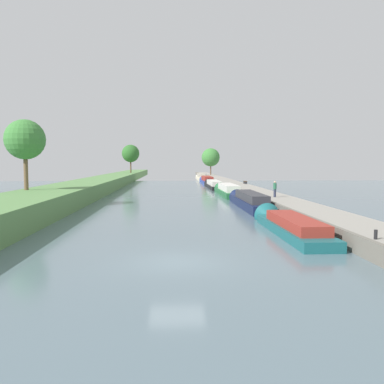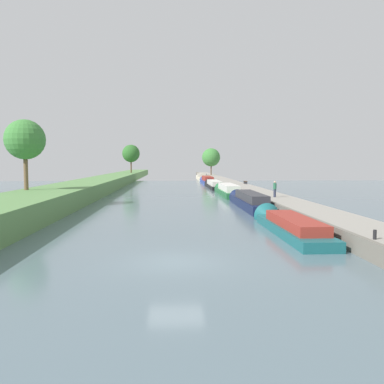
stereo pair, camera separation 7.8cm
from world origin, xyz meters
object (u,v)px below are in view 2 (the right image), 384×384
at_px(narrowboat_black, 214,185).
at_px(person_walking, 275,189).
at_px(narrowboat_blue, 207,180).
at_px(narrowboat_cream, 201,177).
at_px(narrowboat_green, 227,190).
at_px(mooring_bollard_near, 375,235).
at_px(narrowboat_teal, 287,225).
at_px(narrowboat_navy, 248,201).
at_px(mooring_bollard_far, 206,175).
at_px(park_bench, 245,182).

relative_size(narrowboat_black, person_walking, 9.48).
distance_m(narrowboat_blue, narrowboat_cream, 15.60).
height_order(narrowboat_green, mooring_bollard_near, narrowboat_green).
distance_m(narrowboat_teal, narrowboat_blue, 61.24).
xyz_separation_m(narrowboat_navy, mooring_bollard_far, (1.77, 70.03, 0.48)).
bearing_deg(narrowboat_navy, person_walking, 21.04).
distance_m(narrowboat_cream, person_walking, 61.57).
distance_m(narrowboat_green, person_walking, 14.65).
xyz_separation_m(narrowboat_black, narrowboat_blue, (0.17, 15.69, 0.08)).
bearing_deg(narrowboat_blue, narrowboat_teal, -90.12).
xyz_separation_m(narrowboat_teal, person_walking, (3.13, 15.36, 1.31)).
distance_m(narrowboat_navy, park_bench, 26.92).
height_order(narrowboat_black, narrowboat_cream, narrowboat_cream).
height_order(narrowboat_green, mooring_bollard_far, narrowboat_green).
xyz_separation_m(narrowboat_blue, person_walking, (3.01, -45.88, 1.17)).
distance_m(narrowboat_teal, narrowboat_cream, 76.84).
relative_size(narrowboat_green, mooring_bollard_far, 31.74).
relative_size(narrowboat_navy, narrowboat_green, 0.98).
xyz_separation_m(narrowboat_teal, mooring_bollard_far, (1.98, 84.26, 0.66)).
relative_size(narrowboat_black, park_bench, 10.49).
bearing_deg(narrowboat_navy, park_bench, 80.23).
distance_m(person_walking, park_bench, 25.46).
xyz_separation_m(narrowboat_green, narrowboat_cream, (-0.15, 47.18, 0.04)).
distance_m(narrowboat_navy, narrowboat_black, 31.31).
relative_size(narrowboat_teal, narrowboat_navy, 0.85).
relative_size(narrowboat_navy, mooring_bollard_near, 31.25).
bearing_deg(narrowboat_teal, narrowboat_navy, 89.17).
bearing_deg(mooring_bollard_near, narrowboat_cream, 91.32).
height_order(narrowboat_navy, narrowboat_green, narrowboat_navy).
height_order(narrowboat_navy, person_walking, person_walking).
distance_m(narrowboat_green, narrowboat_blue, 31.58).
relative_size(mooring_bollard_far, park_bench, 0.30).
bearing_deg(person_walking, narrowboat_green, 101.61).
relative_size(narrowboat_navy, narrowboat_cream, 0.93).
height_order(narrowboat_teal, narrowboat_cream, narrowboat_cream).
bearing_deg(narrowboat_blue, narrowboat_green, -89.88).
height_order(narrowboat_teal, mooring_bollard_near, mooring_bollard_near).
bearing_deg(park_bench, narrowboat_cream, 97.47).
bearing_deg(narrowboat_teal, mooring_bollard_far, 88.65).
bearing_deg(narrowboat_teal, narrowboat_cream, 89.97).
bearing_deg(narrowboat_teal, narrowboat_blue, 89.88).
height_order(narrowboat_blue, park_bench, narrowboat_blue).
bearing_deg(narrowboat_cream, narrowboat_navy, -89.85).
relative_size(narrowboat_cream, mooring_bollard_far, 33.62).
bearing_deg(park_bench, person_walking, -93.69).
bearing_deg(narrowboat_teal, narrowboat_green, 89.63).
xyz_separation_m(narrowboat_teal, narrowboat_green, (0.19, 29.66, 0.16)).
bearing_deg(narrowboat_cream, narrowboat_green, -89.81).
bearing_deg(narrowboat_black, narrowboat_teal, -89.94).
bearing_deg(park_bench, mooring_bollard_near, -93.32).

